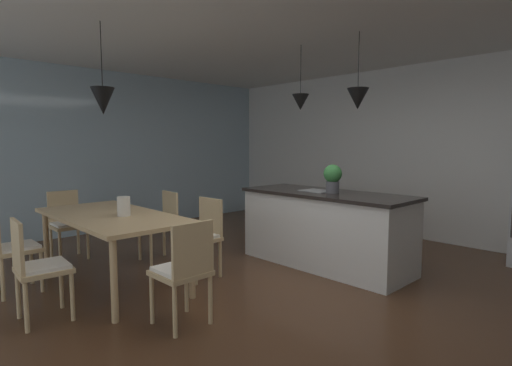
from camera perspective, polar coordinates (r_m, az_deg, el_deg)
ground_plane at (r=4.17m, az=4.39°, el=-15.47°), size 10.00×8.40×0.04m
ceiling_slab at (r=4.10m, az=4.71°, el=23.78°), size 10.00×8.40×0.12m
wall_back_kitchen at (r=6.69m, az=23.57°, el=4.01°), size 10.00×0.12×2.70m
window_wall_left_glazing at (r=7.26m, az=-20.13°, el=4.22°), size 0.06×8.40×2.70m
dining_table at (r=4.45m, az=-19.90°, el=-5.02°), size 1.95×0.93×0.75m
chair_window_end at (r=5.73m, az=-25.29°, el=-5.05°), size 0.40×0.40×0.87m
chair_far_left at (r=5.24m, az=-13.36°, el=-5.61°), size 0.43×0.43×0.87m
chair_kitchen_end at (r=3.35m, az=-10.22°, el=-11.95°), size 0.41×0.41×0.87m
chair_far_right at (r=4.53m, az=-7.73°, el=-7.28°), size 0.42×0.42×0.87m
chair_near_left at (r=4.66m, az=-31.57°, el=-7.70°), size 0.40×0.40×0.87m
chair_near_right at (r=3.83m, az=-28.77°, el=-10.30°), size 0.43×0.43×0.87m
kitchen_island at (r=4.97m, az=9.82°, el=-6.32°), size 2.12×0.83×0.91m
pendant_over_table at (r=4.43m, az=-20.97°, el=10.86°), size 0.24×0.24×0.93m
pendant_over_island_main at (r=5.14m, az=6.36°, el=11.39°), size 0.21×0.21×0.80m
pendant_over_island_aux at (r=4.66m, az=14.29°, el=11.57°), size 0.24×0.24×0.84m
potted_plant_on_island at (r=4.82m, az=10.87°, el=0.85°), size 0.22×0.22×0.34m
vase_on_dining_table at (r=4.27m, az=-18.33°, el=-3.17°), size 0.13×0.13×0.20m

